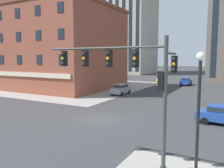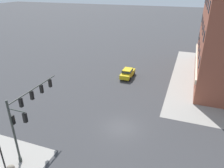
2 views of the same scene
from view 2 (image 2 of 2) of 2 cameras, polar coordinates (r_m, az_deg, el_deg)
The scene contains 4 objects.
ground_plane at distance 26.28m, azimuth 2.40°, elevation -11.68°, with size 320.00×320.00×0.00m, color #38383A.
traffic_signal_main at distance 22.07m, azimuth -21.98°, elevation -6.70°, with size 7.14×2.09×6.84m.
bollard_sphere_curb_a at distance 23.10m, azimuth -25.42°, elevation -19.68°, with size 0.71×0.71×0.71m, color gray.
car_main_northbound_near at distance 39.46m, azimuth 4.18°, elevation 3.01°, with size 4.42×1.93×1.68m.
Camera 2 is at (20.09, 6.26, 15.74)m, focal length 34.25 mm.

